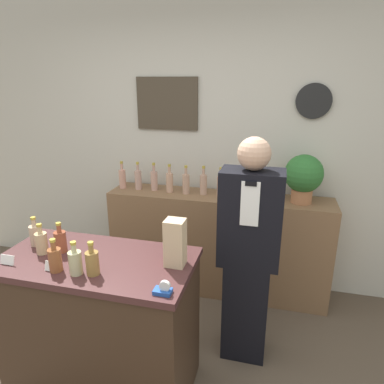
{
  "coord_description": "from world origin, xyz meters",
  "views": [
    {
      "loc": [
        0.68,
        -1.14,
        1.94
      ],
      "look_at": [
        0.11,
        1.11,
        1.19
      ],
      "focal_mm": 32.0,
      "sensor_mm": 36.0,
      "label": 1
    }
  ],
  "objects_px": {
    "potted_plant": "(304,176)",
    "tape_dispenser": "(163,289)",
    "shopkeeper": "(248,255)",
    "paper_bag": "(175,243)"
  },
  "relations": [
    {
      "from": "potted_plant",
      "to": "tape_dispenser",
      "type": "relative_size",
      "value": 4.57
    },
    {
      "from": "shopkeeper",
      "to": "tape_dispenser",
      "type": "relative_size",
      "value": 17.98
    },
    {
      "from": "potted_plant",
      "to": "paper_bag",
      "type": "xyz_separation_m",
      "value": [
        -0.74,
        -1.22,
        -0.12
      ]
    },
    {
      "from": "potted_plant",
      "to": "paper_bag",
      "type": "height_order",
      "value": "potted_plant"
    },
    {
      "from": "potted_plant",
      "to": "tape_dispenser",
      "type": "height_order",
      "value": "potted_plant"
    },
    {
      "from": "shopkeeper",
      "to": "potted_plant",
      "type": "height_order",
      "value": "shopkeeper"
    },
    {
      "from": "shopkeeper",
      "to": "potted_plant",
      "type": "distance_m",
      "value": 0.93
    },
    {
      "from": "shopkeeper",
      "to": "paper_bag",
      "type": "bearing_deg",
      "value": -129.32
    },
    {
      "from": "shopkeeper",
      "to": "tape_dispenser",
      "type": "distance_m",
      "value": 0.84
    },
    {
      "from": "paper_bag",
      "to": "tape_dispenser",
      "type": "height_order",
      "value": "paper_bag"
    }
  ]
}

